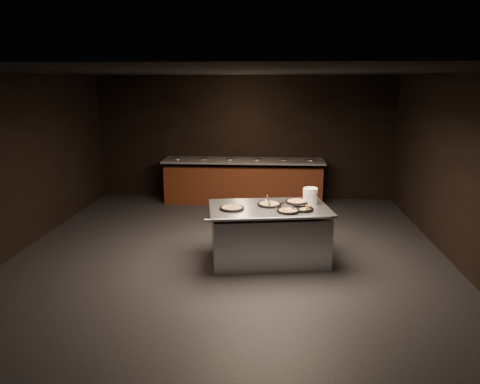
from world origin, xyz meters
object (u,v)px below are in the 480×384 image
(pan_veggie_whole, at_px, (232,208))
(pan_cheese_whole, at_px, (269,204))
(plate_stack, at_px, (310,196))
(serving_counter, at_px, (269,235))

(pan_veggie_whole, bearing_deg, pan_cheese_whole, 25.19)
(plate_stack, bearing_deg, pan_veggie_whole, -159.41)
(serving_counter, relative_size, pan_veggie_whole, 5.30)
(plate_stack, relative_size, pan_cheese_whole, 0.63)
(serving_counter, distance_m, pan_veggie_whole, 0.76)
(pan_cheese_whole, bearing_deg, pan_veggie_whole, -154.81)
(serving_counter, xyz_separation_m, plate_stack, (0.65, 0.29, 0.58))
(plate_stack, height_order, pan_cheese_whole, plate_stack)
(plate_stack, distance_m, pan_veggie_whole, 1.30)
(plate_stack, xyz_separation_m, pan_cheese_whole, (-0.65, -0.19, -0.10))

